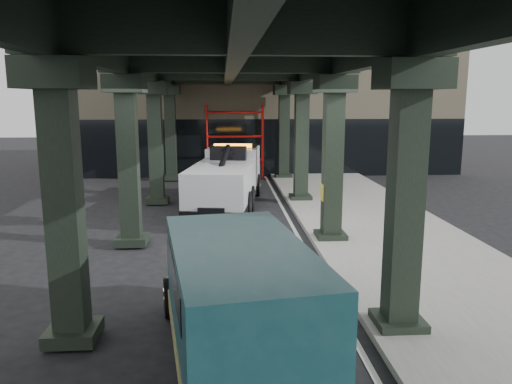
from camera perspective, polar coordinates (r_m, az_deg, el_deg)
name	(u,v)px	position (r m, az deg, el deg)	size (l,w,h in m)	color
ground	(249,265)	(13.33, -0.77, -8.36)	(90.00, 90.00, 0.00)	black
sidewalk	(391,238)	(16.05, 15.16, -5.14)	(5.00, 40.00, 0.15)	gray
lane_stripe	(301,242)	(15.40, 5.19, -5.74)	(0.12, 38.00, 0.01)	silver
viaduct	(231,58)	(14.63, -2.87, 15.03)	(7.40, 32.00, 6.40)	black
building	(264,103)	(32.69, 0.88, 10.09)	(22.00, 10.00, 8.00)	#C6B793
scaffolding	(235,140)	(27.33, -2.42, 5.99)	(3.08, 0.88, 4.00)	red
tow_truck	(228,176)	(20.29, -3.27, 1.82)	(3.21, 7.87, 2.51)	black
towed_van	(236,300)	(8.16, -2.27, -12.26)	(2.84, 5.61, 2.18)	#123D43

